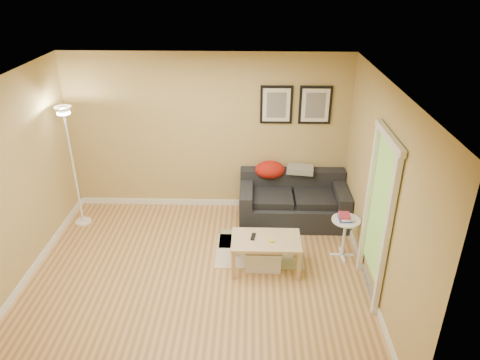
{
  "coord_description": "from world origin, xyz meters",
  "views": [
    {
      "loc": [
        0.71,
        -4.73,
        3.81
      ],
      "look_at": [
        0.55,
        0.85,
        1.05
      ],
      "focal_mm": 33.42,
      "sensor_mm": 36.0,
      "label": 1
    }
  ],
  "objects_px": {
    "floor_lamp": "(74,171)",
    "side_table": "(344,238)",
    "storage_bin": "(263,257)",
    "book_stack": "(345,217)",
    "sofa": "(293,200)",
    "coffee_table": "(266,253)"
  },
  "relations": [
    {
      "from": "sofa",
      "to": "floor_lamp",
      "type": "relative_size",
      "value": 0.88
    },
    {
      "from": "coffee_table",
      "to": "floor_lamp",
      "type": "xyz_separation_m",
      "value": [
        -2.92,
        1.09,
        0.69
      ]
    },
    {
      "from": "coffee_table",
      "to": "book_stack",
      "type": "bearing_deg",
      "value": 6.72
    },
    {
      "from": "coffee_table",
      "to": "side_table",
      "type": "xyz_separation_m",
      "value": [
        1.1,
        0.3,
        0.07
      ]
    },
    {
      "from": "side_table",
      "to": "floor_lamp",
      "type": "bearing_deg",
      "value": 168.85
    },
    {
      "from": "side_table",
      "to": "storage_bin",
      "type": "bearing_deg",
      "value": -166.5
    },
    {
      "from": "sofa",
      "to": "book_stack",
      "type": "distance_m",
      "value": 1.17
    },
    {
      "from": "sofa",
      "to": "floor_lamp",
      "type": "xyz_separation_m",
      "value": [
        -3.38,
        -0.17,
        0.54
      ]
    },
    {
      "from": "coffee_table",
      "to": "side_table",
      "type": "distance_m",
      "value": 1.15
    },
    {
      "from": "side_table",
      "to": "book_stack",
      "type": "relative_size",
      "value": 2.7
    },
    {
      "from": "sofa",
      "to": "coffee_table",
      "type": "xyz_separation_m",
      "value": [
        -0.46,
        -1.27,
        -0.14
      ]
    },
    {
      "from": "floor_lamp",
      "to": "side_table",
      "type": "bearing_deg",
      "value": -11.15
    },
    {
      "from": "sofa",
      "to": "book_stack",
      "type": "bearing_deg",
      "value": -56.95
    },
    {
      "from": "storage_bin",
      "to": "book_stack",
      "type": "distance_m",
      "value": 1.25
    },
    {
      "from": "sofa",
      "to": "book_stack",
      "type": "relative_size",
      "value": 7.59
    },
    {
      "from": "sofa",
      "to": "side_table",
      "type": "height_order",
      "value": "sofa"
    },
    {
      "from": "coffee_table",
      "to": "book_stack",
      "type": "distance_m",
      "value": 1.2
    },
    {
      "from": "storage_bin",
      "to": "floor_lamp",
      "type": "bearing_deg",
      "value": 159.7
    },
    {
      "from": "coffee_table",
      "to": "storage_bin",
      "type": "distance_m",
      "value": 0.09
    },
    {
      "from": "coffee_table",
      "to": "floor_lamp",
      "type": "distance_m",
      "value": 3.19
    },
    {
      "from": "book_stack",
      "to": "floor_lamp",
      "type": "relative_size",
      "value": 0.12
    },
    {
      "from": "side_table",
      "to": "floor_lamp",
      "type": "distance_m",
      "value": 4.14
    }
  ]
}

